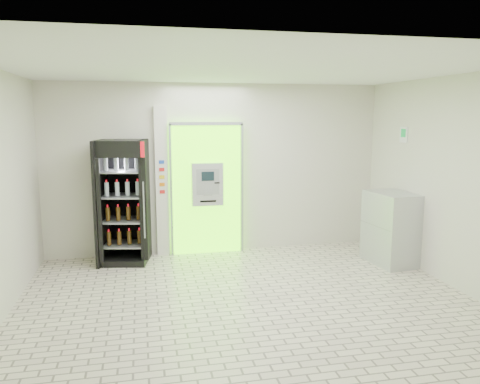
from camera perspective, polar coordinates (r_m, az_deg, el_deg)
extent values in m
plane|color=#BEB09D|center=(6.34, 0.99, -13.26)|extent=(6.00, 6.00, 0.00)
plane|color=beige|center=(8.37, -2.83, 2.85)|extent=(6.00, 0.00, 6.00)
plane|color=beige|center=(3.59, 10.08, -5.81)|extent=(6.00, 0.00, 6.00)
plane|color=beige|center=(7.22, 24.91, 1.00)|extent=(0.00, 5.00, 5.00)
plane|color=white|center=(5.89, 1.07, 14.82)|extent=(6.00, 6.00, 0.00)
cube|color=#55E506|center=(8.32, -4.09, 0.37)|extent=(1.20, 0.12, 2.30)
cube|color=gray|center=(8.15, -4.12, 8.31)|extent=(1.28, 0.04, 0.06)
cube|color=gray|center=(8.19, -8.40, 0.15)|extent=(0.04, 0.04, 2.30)
cube|color=gray|center=(8.36, 0.25, 0.43)|extent=(0.04, 0.04, 2.30)
cube|color=black|center=(8.40, -3.31, -4.05)|extent=(0.62, 0.01, 0.67)
cube|color=black|center=(8.14, -6.49, 6.02)|extent=(0.22, 0.01, 0.18)
cube|color=#B2B5BB|center=(8.20, -4.00, 0.94)|extent=(0.55, 0.12, 0.75)
cube|color=black|center=(8.11, -3.94, 1.93)|extent=(0.22, 0.01, 0.16)
cube|color=gray|center=(8.15, -3.92, -0.03)|extent=(0.16, 0.01, 0.12)
cube|color=black|center=(8.15, -2.82, 1.12)|extent=(0.09, 0.01, 0.02)
cube|color=black|center=(8.18, -3.91, -1.13)|extent=(0.28, 0.01, 0.03)
cube|color=silver|center=(8.25, -9.50, 1.24)|extent=(0.22, 0.10, 2.60)
cube|color=#193FB2|center=(8.15, -9.55, 3.63)|extent=(0.09, 0.01, 0.06)
cube|color=red|center=(8.16, -9.52, 2.72)|extent=(0.09, 0.01, 0.06)
cube|color=yellow|center=(8.18, -9.50, 1.81)|extent=(0.09, 0.01, 0.06)
cube|color=orange|center=(8.20, -9.48, 0.91)|extent=(0.09, 0.01, 0.06)
cube|color=red|center=(8.22, -9.45, 0.02)|extent=(0.09, 0.01, 0.06)
cube|color=black|center=(7.98, -14.06, -1.17)|extent=(0.89, 0.83, 2.05)
cube|color=black|center=(8.30, -13.99, -0.78)|extent=(0.76, 0.20, 2.05)
cube|color=red|center=(7.53, -14.41, 5.04)|extent=(0.74, 0.15, 0.24)
cube|color=white|center=(7.53, -14.42, 5.04)|extent=(0.42, 0.09, 0.07)
cube|color=black|center=(8.21, -13.80, -7.87)|extent=(0.89, 0.83, 0.10)
cylinder|color=gray|center=(7.63, -11.63, -2.18)|extent=(0.03, 0.03, 0.92)
cube|color=gray|center=(8.14, -13.87, -6.14)|extent=(0.75, 0.71, 0.02)
cube|color=gray|center=(8.04, -13.98, -3.33)|extent=(0.75, 0.71, 0.02)
cube|color=gray|center=(7.97, -14.09, -0.45)|extent=(0.75, 0.71, 0.02)
cube|color=gray|center=(7.91, -14.21, 2.48)|extent=(0.75, 0.71, 0.02)
cube|color=#B2B5BB|center=(8.15, 17.93, -4.21)|extent=(0.68, 0.95, 1.19)
cube|color=gray|center=(8.00, 16.08, -3.94)|extent=(0.09, 0.87, 0.01)
cube|color=white|center=(8.32, 19.35, 6.59)|extent=(0.02, 0.22, 0.26)
cube|color=#0D963D|center=(8.32, 19.29, 6.80)|extent=(0.00, 0.14, 0.14)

